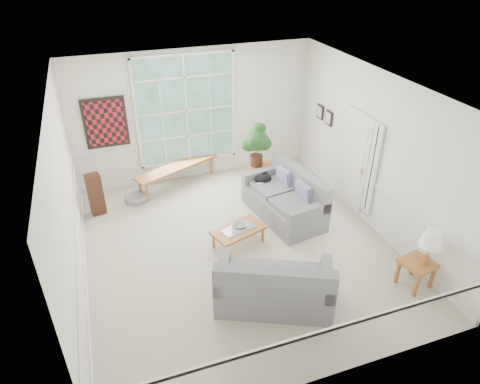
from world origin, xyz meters
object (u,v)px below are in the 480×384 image
Objects in this scene: loveseat_right at (284,195)px; end_table at (260,176)px; loveseat_front at (274,279)px; side_table at (415,274)px; coffee_table at (238,237)px.

end_table is at bearing 80.33° from loveseat_right.
loveseat_right is at bearing 87.02° from loveseat_front.
loveseat_front is 3.66× the size of side_table.
loveseat_right is 3.50× the size of end_table.
end_table is at bearing 40.20° from coffee_table.
coffee_table is 1.85× the size of end_table.
loveseat_right is 2.86m from side_table.
side_table is at bearing -74.36° from loveseat_right.
side_table is at bearing 14.64° from loveseat_front.
side_table is at bearing -73.01° from end_table.
coffee_table is at bearing 116.41° from loveseat_front.
end_table is (0.01, 1.31, -0.23)m from loveseat_right.
loveseat_front is 1.59m from coffee_table.
loveseat_front is 3.40× the size of end_table.
side_table is (1.20, -2.59, -0.25)m from loveseat_right.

